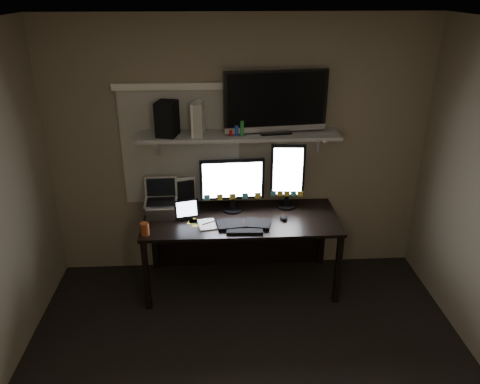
{
  "coord_description": "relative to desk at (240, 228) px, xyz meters",
  "views": [
    {
      "loc": [
        -0.21,
        -2.42,
        2.73
      ],
      "look_at": [
        -0.02,
        1.25,
        1.07
      ],
      "focal_mm": 35.0,
      "sensor_mm": 36.0,
      "label": 1
    }
  ],
  "objects": [
    {
      "name": "laptop",
      "position": [
        -0.74,
        -0.04,
        0.35
      ],
      "size": [
        0.31,
        0.25,
        0.34
      ],
      "primitive_type": "cube",
      "rotation": [
        0.0,
        0.0,
        0.02
      ],
      "color": "silver",
      "rests_on": "desk"
    },
    {
      "name": "cup",
      "position": [
        -0.85,
        -0.4,
        0.23
      ],
      "size": [
        0.1,
        0.1,
        0.11
      ],
      "primitive_type": "cylinder",
      "rotation": [
        0.0,
        0.0,
        -0.3
      ],
      "color": "brown",
      "rests_on": "desk"
    },
    {
      "name": "wall_shelf",
      "position": [
        0.0,
        0.08,
        0.91
      ],
      "size": [
        1.8,
        0.35,
        0.03
      ],
      "primitive_type": "cube",
      "color": "#A7A7A2",
      "rests_on": "back_wall"
    },
    {
      "name": "speaker",
      "position": [
        -0.64,
        0.05,
        1.08
      ],
      "size": [
        0.21,
        0.24,
        0.31
      ],
      "primitive_type": "cube",
      "rotation": [
        0.0,
        0.0,
        -0.23
      ],
      "color": "black",
      "rests_on": "wall_shelf"
    },
    {
      "name": "bottles",
      "position": [
        -0.03,
        0.01,
        0.99
      ],
      "size": [
        0.2,
        0.05,
        0.13
      ],
      "primitive_type": null,
      "rotation": [
        0.0,
        0.0,
        -0.01
      ],
      "color": "#A50F0C",
      "rests_on": "wall_shelf"
    },
    {
      "name": "game_console",
      "position": [
        -0.37,
        0.08,
        1.07
      ],
      "size": [
        0.12,
        0.26,
        0.29
      ],
      "primitive_type": "cube",
      "rotation": [
        0.0,
        0.0,
        -0.17
      ],
      "color": "silver",
      "rests_on": "wall_shelf"
    },
    {
      "name": "file_sorter",
      "position": [
        -0.56,
        0.14,
        0.33
      ],
      "size": [
        0.25,
        0.17,
        0.3
      ],
      "primitive_type": "cube",
      "rotation": [
        0.0,
        0.0,
        0.28
      ],
      "color": "black",
      "rests_on": "desk"
    },
    {
      "name": "sticky_notes",
      "position": [
        -0.4,
        -0.24,
        0.18
      ],
      "size": [
        0.35,
        0.31,
        0.0
      ],
      "primitive_type": null,
      "rotation": [
        0.0,
        0.0,
        -0.35
      ],
      "color": "gold",
      "rests_on": "desk"
    },
    {
      "name": "ceiling",
      "position": [
        0.0,
        -1.55,
        1.95
      ],
      "size": [
        3.6,
        3.6,
        0.0
      ],
      "primitive_type": "plane",
      "rotation": [
        3.14,
        0.0,
        0.0
      ],
      "color": "silver",
      "rests_on": "back_wall"
    },
    {
      "name": "desk",
      "position": [
        0.0,
        0.0,
        0.0
      ],
      "size": [
        1.8,
        0.75,
        0.73
      ],
      "color": "black",
      "rests_on": "floor"
    },
    {
      "name": "mouse",
      "position": [
        0.39,
        -0.18,
        0.19
      ],
      "size": [
        0.09,
        0.11,
        0.04
      ],
      "primitive_type": "ellipsoid",
      "rotation": [
        0.0,
        0.0,
        0.25
      ],
      "color": "black",
      "rests_on": "desk"
    },
    {
      "name": "back_wall",
      "position": [
        0.0,
        0.25,
        0.7
      ],
      "size": [
        3.6,
        0.0,
        3.6
      ],
      "primitive_type": "plane",
      "rotation": [
        1.57,
        0.0,
        0.0
      ],
      "color": "#7D705A",
      "rests_on": "floor"
    },
    {
      "name": "tablet",
      "position": [
        -0.5,
        -0.12,
        0.27
      ],
      "size": [
        0.24,
        0.14,
        0.19
      ],
      "primitive_type": "cube",
      "rotation": [
        0.0,
        0.0,
        0.25
      ],
      "color": "black",
      "rests_on": "desk"
    },
    {
      "name": "notepad",
      "position": [
        -0.31,
        -0.25,
        0.18
      ],
      "size": [
        0.19,
        0.23,
        0.01
      ],
      "primitive_type": "cube",
      "rotation": [
        0.0,
        0.0,
        0.18
      ],
      "color": "silver",
      "rests_on": "desk"
    },
    {
      "name": "window_blinds",
      "position": [
        -0.55,
        0.24,
        0.75
      ],
      "size": [
        1.1,
        0.02,
        1.1
      ],
      "primitive_type": "cube",
      "color": "beige",
      "rests_on": "back_wall"
    },
    {
      "name": "monitor_portrait",
      "position": [
        0.45,
        0.08,
        0.5
      ],
      "size": [
        0.33,
        0.08,
        0.64
      ],
      "primitive_type": "cube",
      "rotation": [
        0.0,
        0.0,
        -0.08
      ],
      "color": "black",
      "rests_on": "desk"
    },
    {
      "name": "tv",
      "position": [
        0.32,
        0.08,
        1.2
      ],
      "size": [
        0.94,
        0.27,
        0.56
      ],
      "primitive_type": "cube",
      "rotation": [
        0.0,
        0.0,
        0.12
      ],
      "color": "black",
      "rests_on": "wall_shelf"
    },
    {
      "name": "monitor_landscape",
      "position": [
        -0.07,
        0.04,
        0.44
      ],
      "size": [
        0.6,
        0.09,
        0.53
      ],
      "primitive_type": "cube",
      "rotation": [
        0.0,
        0.0,
        0.05
      ],
      "color": "black",
      "rests_on": "desk"
    },
    {
      "name": "keyboard",
      "position": [
        0.02,
        -0.28,
        0.19
      ],
      "size": [
        0.49,
        0.21,
        0.03
      ],
      "primitive_type": "cube",
      "rotation": [
        0.0,
        0.0,
        -0.04
      ],
      "color": "black",
      "rests_on": "desk"
    }
  ]
}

